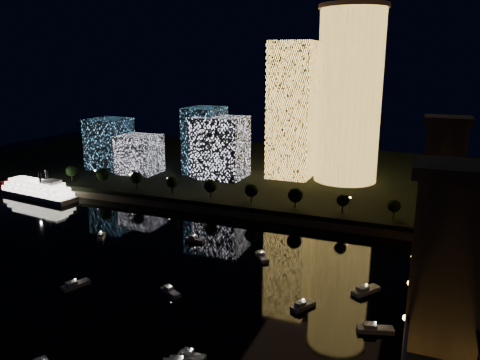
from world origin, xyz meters
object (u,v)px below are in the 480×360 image
object	(u,v)px
tower_cylindrical	(349,96)
truss_bridge	(437,295)
tower_rectangular	(292,111)
riverboat	(34,189)

from	to	relation	value
tower_cylindrical	truss_bridge	distance (m)	151.27
tower_rectangular	truss_bridge	xyz separation A→B (m)	(72.91, -138.34, -24.16)
tower_rectangular	tower_cylindrical	bearing A→B (deg)	5.22
tower_cylindrical	truss_bridge	bearing A→B (deg)	-72.62
tower_rectangular	truss_bridge	distance (m)	158.23
tower_cylindrical	truss_bridge	world-z (taller)	tower_cylindrical
tower_cylindrical	riverboat	size ratio (longest dim) A/B	1.74
truss_bridge	tower_cylindrical	bearing A→B (deg)	107.38
tower_rectangular	riverboat	bearing A→B (deg)	-147.52
tower_cylindrical	tower_rectangular	size ratio (longest dim) A/B	1.24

